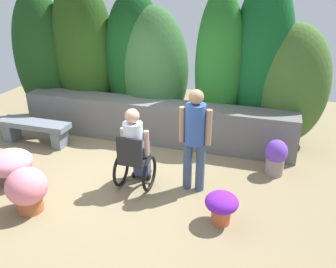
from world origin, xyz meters
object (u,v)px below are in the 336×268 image
person_in_wheelchair (135,151)px  person_standing_companion (195,135)px  flower_pot_terracotta_by_wall (10,165)px  flower_pot_small_foreground (276,156)px  stone_bench (34,129)px  flower_pot_purple_near (222,205)px  flower_pot_red_accent (27,189)px

person_in_wheelchair → person_standing_companion: 0.96m
person_in_wheelchair → flower_pot_terracotta_by_wall: (-1.98, -0.49, -0.31)m
person_standing_companion → flower_pot_terracotta_by_wall: 3.02m
flower_pot_small_foreground → flower_pot_terracotta_by_wall: bearing=-159.6°
person_in_wheelchair → flower_pot_terracotta_by_wall: bearing=-174.7°
person_standing_companion → flower_pot_terracotta_by_wall: person_standing_companion is taller
stone_bench → flower_pot_purple_near: bearing=-25.8°
flower_pot_terracotta_by_wall → flower_pot_small_foreground: (4.08, 1.52, 0.02)m
person_in_wheelchair → person_standing_companion: size_ratio=0.82×
stone_bench → person_standing_companion: bearing=-17.8°
flower_pot_terracotta_by_wall → flower_pot_red_accent: flower_pot_red_accent is taller
person_standing_companion → flower_pot_red_accent: 2.51m
flower_pot_purple_near → flower_pot_red_accent: size_ratio=0.68×
stone_bench → flower_pot_red_accent: (1.33, -1.95, 0.05)m
flower_pot_terracotta_by_wall → flower_pot_red_accent: bearing=-36.4°
flower_pot_terracotta_by_wall → flower_pot_red_accent: size_ratio=1.06×
stone_bench → person_standing_companion: person_standing_companion is taller
person_standing_companion → flower_pot_purple_near: (0.55, -0.71, -0.66)m
person_in_wheelchair → flower_pot_red_accent: person_in_wheelchair is taller
flower_pot_terracotta_by_wall → stone_bench: bearing=112.1°
flower_pot_purple_near → flower_pot_small_foreground: (0.65, 1.55, 0.06)m
stone_bench → flower_pot_small_foreground: (4.64, 0.15, 0.03)m
flower_pot_purple_near → flower_pot_red_accent: 2.71m
person_in_wheelchair → stone_bench: bearing=152.2°
person_standing_companion → flower_pot_purple_near: size_ratio=3.57×
flower_pot_purple_near → flower_pot_terracotta_by_wall: (-3.43, 0.03, 0.04)m
person_in_wheelchair → person_standing_companion: person_standing_companion is taller
flower_pot_purple_near → flower_pot_red_accent: bearing=-168.5°
person_in_wheelchair → flower_pot_small_foreground: (2.10, 1.03, -0.29)m
person_standing_companion → flower_pot_red_accent: size_ratio=2.42×
stone_bench → person_standing_companion: size_ratio=0.92×
stone_bench → flower_pot_red_accent: 2.36m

